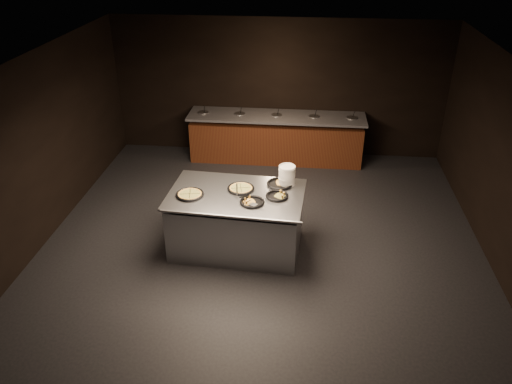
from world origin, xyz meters
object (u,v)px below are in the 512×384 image
Objects in this scene: pan_veggie_whole at (190,194)px; pan_cheese_whole at (241,188)px; serving_counter at (237,222)px; plate_stack at (287,175)px.

pan_veggie_whole is 1.02× the size of pan_cheese_whole.
pan_veggie_whole is at bearing -165.58° from serving_counter.
pan_cheese_whole is (-0.69, -0.25, -0.13)m from plate_stack.
serving_counter is 6.85× the size of plate_stack.
pan_veggie_whole and pan_cheese_whole have the same top height.
serving_counter is at bearing -113.25° from pan_cheese_whole.
pan_cheese_whole is (0.06, 0.13, 0.53)m from serving_counter.
pan_veggie_whole is at bearing -160.36° from pan_cheese_whole.
plate_stack is 0.74× the size of pan_cheese_whole.
serving_counter is at bearing 10.94° from pan_veggie_whole.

